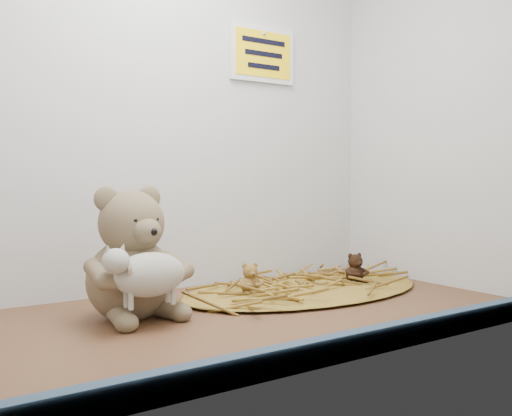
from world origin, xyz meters
TOP-DOWN VIEW (x-y plane):
  - alcove_shell at (0.00, 9.00)cm, footprint 120.40×60.20cm
  - front_rail at (0.00, -28.80)cm, footprint 119.28×2.20cm
  - straw_bed at (28.57, 10.83)cm, footprint 58.94×34.22cm
  - main_teddy at (-11.94, 10.08)cm, footprint 21.54×22.44cm
  - toy_lamb at (-11.94, 1.63)cm, footprint 16.17×9.87cm
  - mini_teddy_tan at (15.20, 12.50)cm, footprint 6.36×6.56cm
  - mini_teddy_brown at (41.94, 9.15)cm, footprint 6.43×6.68cm
  - wall_sign at (30.00, 29.40)cm, footprint 16.00×1.20cm

SIDE VIEW (x-z plane):
  - straw_bed at x=28.57cm, z-range 0.00..1.14cm
  - front_rail at x=0.00cm, z-range 0.00..3.60cm
  - mini_teddy_tan at x=15.20cm, z-range 1.14..7.51cm
  - mini_teddy_brown at x=41.94cm, z-range 1.14..7.98cm
  - toy_lamb at x=-11.94cm, z-range 3.68..14.13cm
  - main_teddy at x=-11.94cm, z-range 0.00..23.58cm
  - alcove_shell at x=0.00cm, z-range -0.20..90.20cm
  - wall_sign at x=30.00cm, z-range 49.50..60.50cm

